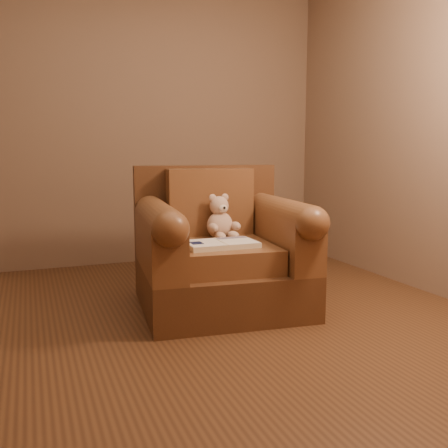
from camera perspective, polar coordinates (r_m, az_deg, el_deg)
name	(u,v)px	position (r m, az deg, el deg)	size (l,w,h in m)	color
floor	(186,329)	(3.16, -4.40, -11.86)	(4.00, 4.00, 0.00)	#57351D
room	(182,40)	(3.03, -4.79, 20.20)	(4.02, 4.02, 2.71)	#81654F
armchair	(219,253)	(3.51, -0.54, -3.32)	(1.19, 1.14, 0.98)	#54321C
teddy_bear	(221,221)	(3.57, -0.37, 0.31)	(0.24, 0.27, 0.33)	#CFAA91
guidebook	(221,244)	(3.27, -0.36, -2.30)	(0.47, 0.28, 0.04)	beige
side_table	(270,252)	(4.13, 5.25, -3.16)	(0.36, 0.36, 0.50)	#C08435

